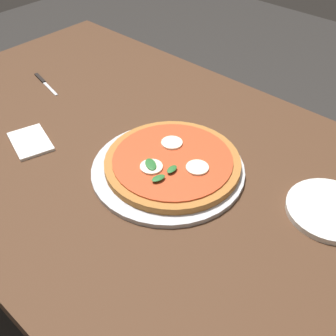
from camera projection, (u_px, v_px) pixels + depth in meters
name	position (u px, v px, depth m)	size (l,w,h in m)	color
ground_plane	(147.00, 302.00, 1.54)	(6.00, 6.00, 0.00)	#2D2B28
dining_table	(140.00, 176.00, 1.13)	(1.57, 0.94, 0.71)	#4C301E
serving_tray	(168.00, 169.00, 1.01)	(0.37, 0.37, 0.01)	silver
pizza	(173.00, 162.00, 1.01)	(0.33, 0.33, 0.03)	#B27033
plate_white	(330.00, 210.00, 0.91)	(0.19, 0.19, 0.01)	white
napkin	(30.00, 142.00, 1.10)	(0.13, 0.09, 0.01)	white
knife	(43.00, 81.00, 1.34)	(0.16, 0.04, 0.01)	black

